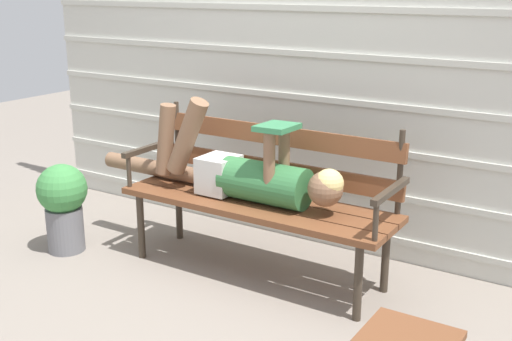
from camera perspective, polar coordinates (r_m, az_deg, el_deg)
name	(u,v)px	position (r m, az deg, el deg)	size (l,w,h in m)	color
ground_plane	(246,280)	(3.72, -0.94, -9.75)	(12.00, 12.00, 0.00)	gray
house_siding	(312,53)	(4.01, 4.99, 10.35)	(4.31, 0.08, 2.44)	beige
park_bench	(262,190)	(3.67, 0.58, -1.73)	(1.63, 0.49, 0.91)	brown
reclining_person	(242,172)	(3.63, -1.28, -0.15)	(1.72, 0.26, 0.57)	#33703D
potted_plant	(63,202)	(4.17, -16.81, -2.74)	(0.31, 0.31, 0.57)	slate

